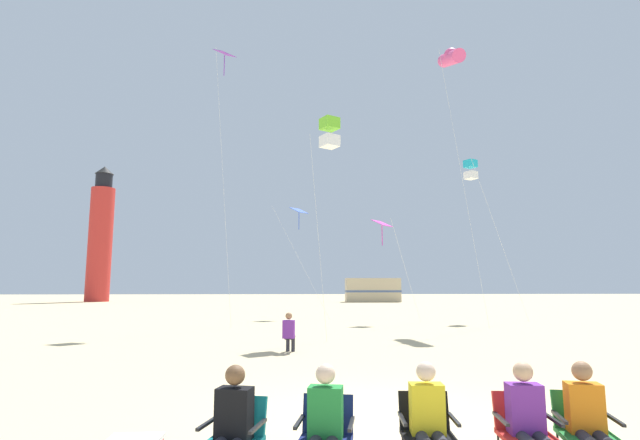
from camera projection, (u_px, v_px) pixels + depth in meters
ground at (382, 415)px, 7.23m from camera, size 200.00×200.00×0.00m
camp_chair_teal at (236, 432)px, 4.75m from camera, size 0.66×0.68×0.82m
spectator_teal_chair at (231, 424)px, 4.63m from camera, size 0.42×0.55×1.16m
camp_chair_navy at (326, 431)px, 4.81m from camera, size 0.64×0.66×0.82m
spectator_navy_chair at (324, 423)px, 4.69m from camera, size 0.40×0.54×1.16m
camp_chair_black at (426, 427)px, 4.94m from camera, size 0.60×0.61×0.82m
spectator_black_chair at (429, 419)px, 4.82m from camera, size 0.36×0.53×1.16m
camp_chair_red at (524, 427)px, 4.94m from camera, size 0.61×0.62×0.82m
spectator_red_chair at (528, 419)px, 4.82m from camera, size 0.37×0.53×1.16m
camp_chair_green at (584, 426)px, 4.97m from camera, size 0.65×0.67×0.82m
spectator_green_chair at (588, 418)px, 4.85m from camera, size 0.42×0.55×1.16m
kite_flyer_standing at (289, 331)px, 14.03m from camera, size 0.39×0.54×1.16m
kite_diamond_magenta at (383, 226)px, 25.64m from camera, size 2.61×2.61×5.46m
kite_tube_rainbow at (451, 58)px, 24.63m from camera, size 1.91×2.50×14.27m
kite_box_lime at (330, 133)px, 18.35m from camera, size 1.18×1.18×8.33m
kite_diamond_blue at (299, 214)px, 29.96m from camera, size 3.44×2.41×6.82m
kite_diamond_violet at (224, 66)px, 24.11m from camera, size 1.32×1.32×13.81m
kite_box_cyan at (471, 170)px, 28.40m from camera, size 3.50×2.97×9.33m
lighthouse_distant at (100, 237)px, 59.07m from camera, size 2.80×2.80×16.80m
rv_van_tan at (373, 290)px, 56.93m from camera, size 6.46×2.39×2.80m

